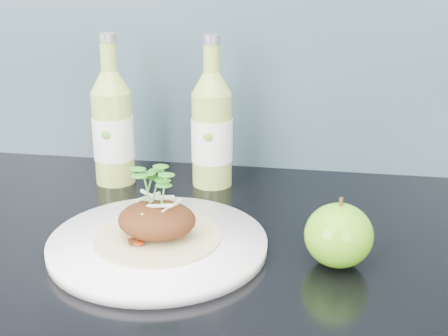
{
  "coord_description": "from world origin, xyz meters",
  "views": [
    {
      "loc": [
        0.21,
        0.9,
        1.29
      ],
      "look_at": [
        0.08,
        1.69,
        1.0
      ],
      "focal_mm": 50.0,
      "sensor_mm": 36.0,
      "label": 1
    }
  ],
  "objects_px": {
    "dinner_plate": "(158,244)",
    "green_apple": "(339,235)",
    "cider_bottle_left": "(113,128)",
    "cider_bottle_right": "(212,130)"
  },
  "relations": [
    {
      "from": "green_apple",
      "to": "cider_bottle_left",
      "type": "xyz_separation_m",
      "value": [
        -0.38,
        0.24,
        0.06
      ]
    },
    {
      "from": "dinner_plate",
      "to": "cider_bottle_right",
      "type": "distance_m",
      "value": 0.27
    },
    {
      "from": "dinner_plate",
      "to": "cider_bottle_left",
      "type": "height_order",
      "value": "cider_bottle_left"
    },
    {
      "from": "cider_bottle_left",
      "to": "green_apple",
      "type": "bearing_deg",
      "value": -55.95
    },
    {
      "from": "dinner_plate",
      "to": "green_apple",
      "type": "xyz_separation_m",
      "value": [
        0.24,
        -0.0,
        0.03
      ]
    },
    {
      "from": "cider_bottle_left",
      "to": "cider_bottle_right",
      "type": "height_order",
      "value": "same"
    },
    {
      "from": "green_apple",
      "to": "cider_bottle_right",
      "type": "bearing_deg",
      "value": 129.65
    },
    {
      "from": "green_apple",
      "to": "cider_bottle_right",
      "type": "height_order",
      "value": "cider_bottle_right"
    },
    {
      "from": "dinner_plate",
      "to": "cider_bottle_right",
      "type": "height_order",
      "value": "cider_bottle_right"
    },
    {
      "from": "cider_bottle_left",
      "to": "cider_bottle_right",
      "type": "bearing_deg",
      "value": -18.1
    }
  ]
}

